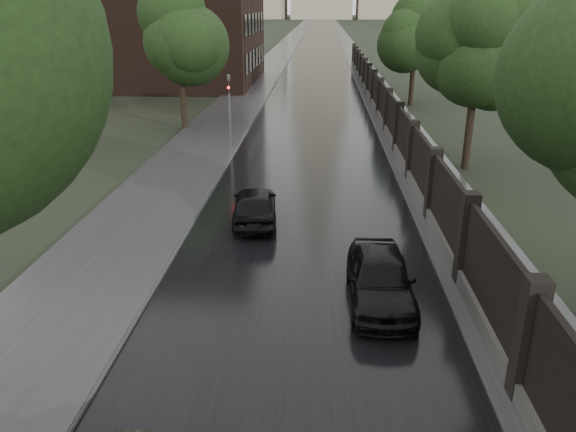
% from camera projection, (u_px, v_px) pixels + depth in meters
% --- Properties ---
extents(road, '(8.00, 420.00, 0.02)m').
position_uv_depth(road, '(321.00, 27.00, 184.21)').
color(road, black).
rests_on(road, ground).
extents(sidewalk_left, '(4.00, 420.00, 0.16)m').
position_uv_depth(sidewalk_left, '(302.00, 27.00, 184.51)').
color(sidewalk_left, '#2D2D2D').
rests_on(sidewalk_left, ground).
extents(verge_right, '(3.00, 420.00, 0.08)m').
position_uv_depth(verge_right, '(337.00, 27.00, 183.91)').
color(verge_right, '#2D2D2D').
rests_on(verge_right, ground).
extents(fence_right, '(0.45, 75.72, 2.70)m').
position_uv_depth(fence_right, '(384.00, 110.00, 36.17)').
color(fence_right, '#383533').
rests_on(fence_right, ground).
extents(tree_left_far, '(4.25, 4.25, 7.39)m').
position_uv_depth(tree_left_far, '(179.00, 43.00, 33.46)').
color(tree_left_far, black).
rests_on(tree_left_far, ground).
extents(tree_right_b, '(4.08, 4.08, 7.01)m').
position_uv_depth(tree_right_b, '(477.00, 63.00, 25.27)').
color(tree_right_b, black).
rests_on(tree_right_b, ground).
extents(tree_right_c, '(4.08, 4.08, 7.01)m').
position_uv_depth(tree_right_c, '(415.00, 39.00, 42.06)').
color(tree_right_c, black).
rests_on(tree_right_c, ground).
extents(traffic_light, '(0.16, 0.32, 4.00)m').
position_uv_depth(traffic_light, '(230.00, 106.00, 29.60)').
color(traffic_light, '#59595E').
rests_on(traffic_light, ground).
extents(hatchback_left, '(1.91, 3.98, 1.31)m').
position_uv_depth(hatchback_left, '(255.00, 205.00, 20.21)').
color(hatchback_left, black).
rests_on(hatchback_left, ground).
extents(car_right_near, '(1.68, 4.15, 1.41)m').
position_uv_depth(car_right_near, '(380.00, 278.00, 14.70)').
color(car_right_near, black).
rests_on(car_right_near, ground).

